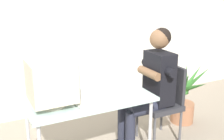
{
  "coord_description": "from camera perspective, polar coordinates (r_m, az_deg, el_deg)",
  "views": [
    {
      "loc": [
        -1.02,
        -2.52,
        1.83
      ],
      "look_at": [
        0.26,
        0.0,
        0.98
      ],
      "focal_mm": 46.83,
      "sensor_mm": 36.0,
      "label": 1
    }
  ],
  "objects": [
    {
      "name": "person_seated",
      "position": [
        3.31,
        7.71,
        -2.46
      ],
      "size": [
        0.71,
        0.55,
        1.36
      ],
      "color": "black",
      "rests_on": "ground_plane"
    },
    {
      "name": "keyboard",
      "position": [
        2.87,
        -6.14,
        -5.58
      ],
      "size": [
        0.18,
        0.45,
        0.03
      ],
      "color": "silver",
      "rests_on": "desk"
    },
    {
      "name": "crt_monitor",
      "position": [
        2.7,
        -11.67,
        -2.16
      ],
      "size": [
        0.41,
        0.38,
        0.44
      ],
      "color": "beige",
      "rests_on": "desk"
    },
    {
      "name": "desk_mug",
      "position": [
        3.09,
        -8.15,
        -3.46
      ],
      "size": [
        0.08,
        0.09,
        0.08
      ],
      "color": "blue",
      "rests_on": "desk"
    },
    {
      "name": "wall_back",
      "position": [
        4.15,
        -8.53,
        12.01
      ],
      "size": [
        8.0,
        0.1,
        3.0
      ],
      "primitive_type": "cube",
      "color": "silver",
      "rests_on": "ground_plane"
    },
    {
      "name": "office_chair",
      "position": [
        3.5,
        10.14,
        -5.62
      ],
      "size": [
        0.43,
        0.43,
        0.91
      ],
      "color": "#4C4C51",
      "rests_on": "ground_plane"
    },
    {
      "name": "potted_plant",
      "position": [
        4.04,
        13.74,
        -5.16
      ],
      "size": [
        0.72,
        0.8,
        0.83
      ],
      "color": "#9E6647",
      "rests_on": "ground_plane"
    },
    {
      "name": "desk",
      "position": [
        2.96,
        -4.55,
        -6.39
      ],
      "size": [
        1.26,
        0.65,
        0.73
      ],
      "color": "#B7B7BC",
      "rests_on": "ground_plane"
    }
  ]
}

